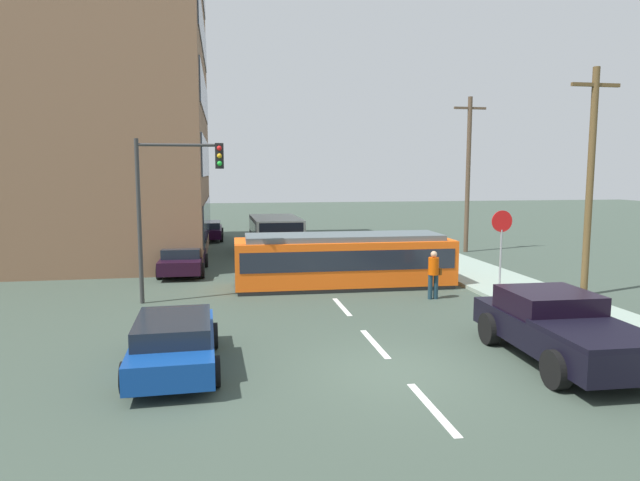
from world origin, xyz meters
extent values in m
plane|color=#39483D|center=(0.00, 10.00, 0.00)|extent=(120.00, 120.00, 0.00)
cube|color=#8AA091|center=(6.80, 6.00, 0.07)|extent=(3.20, 36.00, 0.14)
cube|color=silver|center=(0.00, -2.00, 0.01)|extent=(0.16, 2.40, 0.01)
cube|color=silver|center=(0.00, 2.00, 0.01)|extent=(0.16, 2.40, 0.01)
cube|color=silver|center=(0.00, 6.00, 0.01)|extent=(0.16, 2.40, 0.01)
cube|color=silver|center=(0.00, 15.25, 0.01)|extent=(0.16, 2.40, 0.01)
cube|color=silver|center=(0.00, 21.25, 0.01)|extent=(0.16, 2.40, 0.01)
cube|color=brown|center=(-13.08, 19.43, 9.60)|extent=(16.88, 14.04, 19.20)
cube|color=#2D3847|center=(-4.61, 19.43, 1.92)|extent=(0.06, 11.94, 1.92)
cube|color=#2D3847|center=(-4.61, 19.43, 5.12)|extent=(0.06, 11.94, 1.92)
cube|color=#2D3847|center=(-4.61, 19.43, 8.32)|extent=(0.06, 11.94, 1.92)
cube|color=#2D3847|center=(-4.61, 19.43, 11.52)|extent=(0.06, 11.94, 1.92)
cube|color=#F85B12|center=(0.76, 9.25, 0.98)|extent=(8.28, 2.65, 1.66)
cube|color=#2D2D2D|center=(0.76, 9.25, 0.07)|extent=(8.11, 2.52, 0.15)
cube|color=#515E63|center=(0.76, 9.25, 1.91)|extent=(7.45, 2.26, 0.20)
cube|color=#1E232D|center=(0.76, 9.25, 1.18)|extent=(7.95, 2.68, 0.73)
cube|color=#B1B6AF|center=(-0.93, 19.13, 1.10)|extent=(2.62, 5.27, 1.61)
cube|color=black|center=(-0.87, 16.57, 1.34)|extent=(2.25, 0.17, 0.96)
cube|color=black|center=(-0.93, 19.13, 1.39)|extent=(2.64, 4.49, 0.64)
cylinder|color=black|center=(-0.89, 17.46, 0.45)|extent=(2.57, 0.96, 0.90)
cylinder|color=black|center=(-0.96, 20.80, 0.45)|extent=(2.57, 0.96, 0.90)
cylinder|color=#1A3340|center=(3.24, 6.60, 0.42)|extent=(0.16, 0.16, 0.85)
cylinder|color=#1A3340|center=(3.44, 6.60, 0.42)|extent=(0.16, 0.16, 0.85)
cylinder|color=#DA4A05|center=(3.34, 6.60, 1.15)|extent=(0.36, 0.36, 0.60)
sphere|color=tan|center=(3.34, 6.60, 1.56)|extent=(0.22, 0.22, 0.22)
cube|color=#64360E|center=(3.56, 6.65, 0.95)|extent=(0.15, 0.22, 0.24)
cube|color=black|center=(3.83, -0.04, 0.68)|extent=(2.12, 5.05, 0.65)
cube|color=black|center=(3.85, 0.51, 1.27)|extent=(1.94, 1.94, 0.55)
cube|color=black|center=(3.80, -1.41, 1.06)|extent=(2.05, 2.30, 0.12)
cylinder|color=black|center=(2.87, 1.48, 0.40)|extent=(0.30, 0.81, 0.80)
cylinder|color=black|center=(4.87, 1.44, 0.40)|extent=(0.30, 0.81, 0.80)
cylinder|color=black|center=(2.80, -1.51, 0.40)|extent=(0.30, 0.81, 0.80)
cube|color=navy|center=(-4.87, 1.03, 0.52)|extent=(1.84, 4.32, 0.55)
cube|color=black|center=(-4.86, 0.88, 0.99)|extent=(1.64, 2.39, 0.40)
cylinder|color=black|center=(-5.76, 2.28, 0.32)|extent=(0.24, 0.65, 0.64)
cylinder|color=black|center=(-4.04, 2.33, 0.32)|extent=(0.24, 0.65, 0.64)
cylinder|color=black|center=(-5.69, -0.28, 0.32)|extent=(0.24, 0.65, 0.64)
cylinder|color=black|center=(-3.97, -0.23, 0.32)|extent=(0.24, 0.65, 0.64)
cube|color=black|center=(-5.48, 13.25, 0.52)|extent=(1.82, 4.49, 0.55)
cube|color=black|center=(-5.48, 13.10, 0.99)|extent=(1.63, 2.49, 0.40)
cylinder|color=black|center=(-6.30, 14.61, 0.32)|extent=(0.24, 0.65, 0.64)
cylinder|color=black|center=(-4.60, 14.56, 0.32)|extent=(0.24, 0.65, 0.64)
cylinder|color=black|center=(-6.37, 11.94, 0.32)|extent=(0.24, 0.65, 0.64)
cylinder|color=black|center=(-4.66, 11.89, 0.32)|extent=(0.24, 0.65, 0.64)
cube|color=navy|center=(-5.77, 19.24, 0.52)|extent=(1.95, 4.27, 0.55)
cube|color=black|center=(-5.77, 19.09, 0.99)|extent=(1.75, 2.37, 0.40)
cylinder|color=black|center=(-6.65, 20.53, 0.32)|extent=(0.24, 0.65, 0.64)
cylinder|color=black|center=(-4.82, 20.47, 0.32)|extent=(0.24, 0.65, 0.64)
cylinder|color=black|center=(-6.72, 18.00, 0.32)|extent=(0.24, 0.65, 0.64)
cylinder|color=black|center=(-4.89, 17.94, 0.32)|extent=(0.24, 0.65, 0.64)
cube|color=black|center=(-4.82, 25.47, 0.52)|extent=(1.92, 4.57, 0.55)
cube|color=black|center=(-4.83, 25.32, 0.99)|extent=(1.76, 2.52, 0.40)
cylinder|color=black|center=(-5.76, 26.85, 0.32)|extent=(0.22, 0.64, 0.64)
cylinder|color=black|center=(-3.87, 26.83, 0.32)|extent=(0.22, 0.64, 0.64)
cylinder|color=black|center=(-5.78, 24.11, 0.32)|extent=(0.22, 0.64, 0.64)
cylinder|color=black|center=(-3.89, 24.10, 0.32)|extent=(0.22, 0.64, 0.64)
cylinder|color=gray|center=(5.92, 6.81, 1.24)|extent=(0.07, 0.07, 2.20)
cylinder|color=red|center=(5.92, 6.81, 2.64)|extent=(0.76, 0.04, 0.76)
cylinder|color=#333333|center=(-6.46, 7.64, 2.72)|extent=(0.14, 0.14, 5.44)
cylinder|color=#333333|center=(-5.15, 7.64, 5.24)|extent=(2.64, 0.10, 0.10)
cube|color=black|center=(-3.83, 7.64, 4.89)|extent=(0.28, 0.24, 0.84)
sphere|color=red|center=(-3.83, 7.51, 5.14)|extent=(0.16, 0.16, 0.16)
sphere|color=gold|center=(-3.83, 7.51, 4.89)|extent=(0.16, 0.16, 0.16)
sphere|color=green|center=(-3.83, 7.51, 4.64)|extent=(0.16, 0.16, 0.16)
cylinder|color=brown|center=(8.86, 6.25, 3.96)|extent=(0.24, 0.24, 7.91)
cube|color=brown|center=(8.86, 6.25, 7.31)|extent=(1.80, 0.12, 0.12)
cylinder|color=brown|center=(9.41, 17.34, 4.19)|extent=(0.24, 0.24, 8.37)
cube|color=brown|center=(9.41, 17.34, 7.77)|extent=(1.80, 0.12, 0.12)
camera|label=1|loc=(-3.74, -11.39, 4.34)|focal=31.39mm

